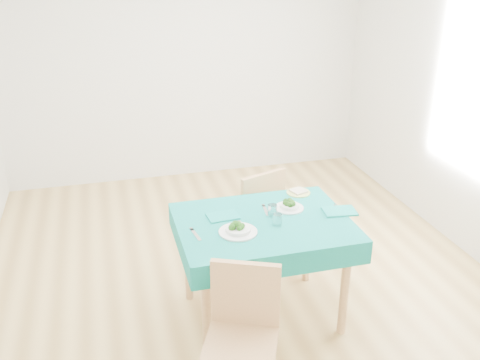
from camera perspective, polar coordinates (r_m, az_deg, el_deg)
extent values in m
cube|color=#A78345|center=(4.39, 0.00, -10.37)|extent=(4.00, 4.50, 0.02)
cube|color=silver|center=(5.95, -5.82, 12.83)|extent=(4.00, 0.02, 2.70)
cube|color=silver|center=(1.92, 18.28, -12.10)|extent=(4.00, 0.02, 2.70)
cube|color=#0A6C66|center=(3.77, 2.43, -9.50)|extent=(1.14, 0.87, 0.76)
cube|color=tan|center=(3.03, 0.07, -16.33)|extent=(0.54, 0.55, 0.98)
cube|color=tan|center=(4.36, 0.97, -2.67)|extent=(0.54, 0.56, 1.02)
cube|color=silver|center=(3.42, -4.74, -5.83)|extent=(0.05, 0.17, 0.00)
cube|color=silver|center=(3.49, 0.62, -5.11)|extent=(0.05, 0.22, 0.00)
cube|color=silver|center=(3.72, 2.75, -3.26)|extent=(0.04, 0.16, 0.00)
cube|color=silver|center=(3.78, 10.48, -3.23)|extent=(0.04, 0.20, 0.00)
cube|color=#0E7870|center=(3.63, -1.84, -3.89)|extent=(0.22, 0.16, 0.01)
cube|color=#0E7870|center=(3.76, 10.58, -3.30)|extent=(0.24, 0.18, 0.01)
cylinder|color=white|center=(3.64, 3.47, -3.23)|extent=(0.06, 0.06, 0.08)
cylinder|color=white|center=(3.52, 4.00, -4.25)|extent=(0.06, 0.06, 0.08)
cylinder|color=#D5DF6D|center=(4.00, 6.25, -1.34)|extent=(0.18, 0.18, 0.01)
cube|color=beige|center=(4.00, 6.26, -1.18)|extent=(0.13, 0.13, 0.02)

